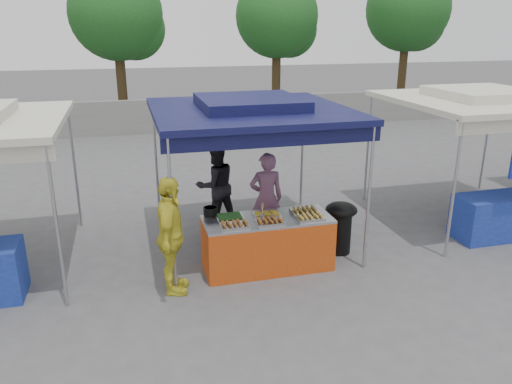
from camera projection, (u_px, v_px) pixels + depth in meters
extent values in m
plane|color=#4E4E50|center=(265.00, 264.00, 8.11)|extent=(80.00, 80.00, 0.00)
cube|color=slate|center=(182.00, 115.00, 18.00)|extent=(40.00, 0.25, 1.20)
cylinder|color=#A3A3A9|center=(172.00, 218.00, 6.92)|extent=(0.05, 0.05, 2.30)
cylinder|color=#A3A3A9|center=(369.00, 200.00, 7.65)|extent=(0.05, 0.05, 2.30)
cylinder|color=#A3A3A9|center=(156.00, 163.00, 9.67)|extent=(0.05, 0.05, 2.30)
cylinder|color=#A3A3A9|center=(302.00, 154.00, 10.40)|extent=(0.05, 0.05, 2.30)
cube|color=#0E0F38|center=(250.00, 110.00, 8.28)|extent=(3.20, 3.20, 0.10)
cube|color=#0E0F38|center=(250.00, 103.00, 8.24)|extent=(1.65, 1.65, 0.18)
cube|color=#0E0F38|center=(276.00, 138.00, 6.95)|extent=(3.20, 0.04, 0.25)
cylinder|color=#A3A3A9|center=(57.00, 229.00, 6.56)|extent=(0.05, 0.05, 2.30)
cylinder|color=#A3A3A9|center=(75.00, 169.00, 9.31)|extent=(0.05, 0.05, 2.30)
cylinder|color=#A3A3A9|center=(454.00, 192.00, 8.02)|extent=(0.05, 0.05, 2.30)
cylinder|color=#A3A3A9|center=(368.00, 149.00, 10.76)|extent=(0.05, 0.05, 2.30)
cylinder|color=#A3A3A9|center=(486.00, 141.00, 11.49)|extent=(0.05, 0.05, 2.30)
cube|color=beige|center=(482.00, 100.00, 9.37)|extent=(3.20, 3.20, 0.10)
cube|color=beige|center=(483.00, 93.00, 9.33)|extent=(1.65, 1.65, 0.18)
cube|color=navy|center=(503.00, 216.00, 9.08)|extent=(1.80, 0.70, 0.80)
cylinder|color=#382915|center=(121.00, 77.00, 18.65)|extent=(0.36, 0.36, 3.67)
sphere|color=#1B511C|center=(116.00, 13.00, 17.94)|extent=(3.35, 3.35, 3.35)
sphere|color=#1B511C|center=(134.00, 29.00, 18.43)|extent=(2.31, 2.31, 2.31)
cylinder|color=#382915|center=(276.00, 73.00, 20.62)|extent=(0.36, 0.36, 3.62)
sphere|color=#1B511C|center=(277.00, 16.00, 19.91)|extent=(3.31, 3.31, 3.31)
sphere|color=#1B511C|center=(289.00, 29.00, 20.40)|extent=(2.27, 2.27, 2.27)
cylinder|color=#382915|center=(403.00, 66.00, 22.06)|extent=(0.36, 0.36, 3.89)
sphere|color=#1B511C|center=(408.00, 9.00, 21.30)|extent=(3.56, 3.56, 3.56)
sphere|color=#1B511C|center=(417.00, 23.00, 21.80)|extent=(2.44, 2.44, 2.44)
cube|color=#A83B0F|center=(267.00, 244.00, 7.89)|extent=(2.00, 0.80, 0.81)
cube|color=#A3A3A9|center=(268.00, 219.00, 7.76)|extent=(2.00, 0.80, 0.04)
cube|color=#AEADB2|center=(234.00, 226.00, 7.38)|extent=(0.42, 0.30, 0.05)
cube|color=brown|center=(234.00, 224.00, 7.37)|extent=(0.35, 0.25, 0.02)
cube|color=#AEADB2|center=(270.00, 222.00, 7.51)|extent=(0.42, 0.30, 0.05)
cube|color=brown|center=(270.00, 220.00, 7.50)|extent=(0.35, 0.25, 0.02)
cube|color=#AEADB2|center=(310.00, 218.00, 7.68)|extent=(0.42, 0.30, 0.05)
cube|color=olive|center=(310.00, 216.00, 7.67)|extent=(0.35, 0.25, 0.02)
cube|color=#AEADB2|center=(230.00, 218.00, 7.68)|extent=(0.42, 0.30, 0.05)
cube|color=#1C4C1A|center=(230.00, 216.00, 7.67)|extent=(0.35, 0.25, 0.02)
cube|color=#AEADB2|center=(267.00, 215.00, 7.80)|extent=(0.42, 0.30, 0.05)
cube|color=gold|center=(267.00, 213.00, 7.79)|extent=(0.35, 0.25, 0.02)
cube|color=#AEADB2|center=(305.00, 212.00, 7.94)|extent=(0.42, 0.30, 0.05)
cube|color=olive|center=(305.00, 210.00, 7.93)|extent=(0.35, 0.25, 0.02)
cylinder|color=black|center=(211.00, 211.00, 7.85)|extent=(0.23, 0.23, 0.13)
cylinder|color=#A3A3A9|center=(263.00, 218.00, 7.62)|extent=(0.08, 0.08, 0.10)
cylinder|color=black|center=(340.00, 233.00, 8.45)|extent=(0.37, 0.37, 0.72)
ellipsoid|color=black|center=(341.00, 209.00, 8.31)|extent=(0.53, 0.53, 0.24)
cube|color=navy|center=(234.00, 245.00, 8.48)|extent=(0.47, 0.33, 0.28)
cube|color=navy|center=(275.00, 241.00, 8.63)|extent=(0.49, 0.35, 0.30)
cube|color=navy|center=(276.00, 226.00, 8.54)|extent=(0.46, 0.32, 0.28)
imported|color=#774C69|center=(266.00, 198.00, 8.73)|extent=(0.62, 0.43, 1.64)
imported|color=black|center=(216.00, 185.00, 9.43)|extent=(0.93, 0.80, 1.64)
imported|color=gold|center=(171.00, 236.00, 7.02)|extent=(0.62, 1.09, 1.75)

